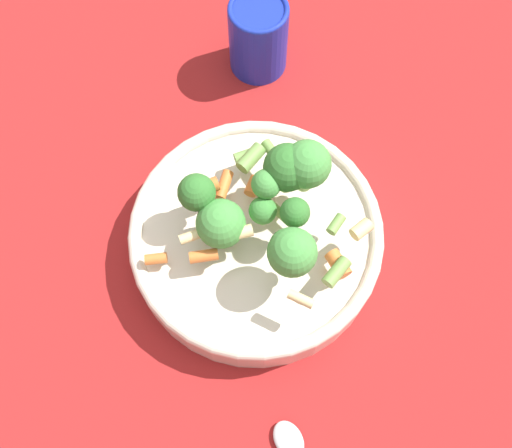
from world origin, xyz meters
TOP-DOWN VIEW (x-y plane):
  - ground_plane at (0.00, 0.00)m, footprint 3.00×3.00m
  - bowl at (0.00, 0.00)m, footprint 0.25×0.25m
  - pasta_salad at (0.00, 0.01)m, footprint 0.18×0.20m
  - cup at (-0.21, 0.11)m, footprint 0.07×0.07m

SIDE VIEW (x-z plane):
  - ground_plane at x=0.00m, z-range 0.00..0.00m
  - bowl at x=0.00m, z-range 0.00..0.05m
  - cup at x=-0.21m, z-range 0.00..0.09m
  - pasta_salad at x=0.00m, z-range 0.05..0.14m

